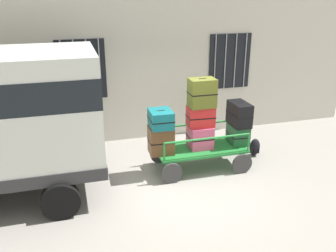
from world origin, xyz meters
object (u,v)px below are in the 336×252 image
(suitcase_midleft_bottom, at_px, (200,137))
(backpack, at_px, (255,147))
(luggage_cart, at_px, (200,152))
(suitcase_center_middle, at_px, (239,114))
(suitcase_left_middle, at_px, (161,119))
(suitcase_midleft_top, at_px, (202,93))
(suitcase_left_bottom, at_px, (161,140))
(suitcase_center_bottom, at_px, (238,134))
(suitcase_midleft_middle, at_px, (201,116))

(suitcase_midleft_bottom, bearing_deg, backpack, 8.25)
(backpack, bearing_deg, luggage_cart, -170.53)
(suitcase_center_middle, height_order, backpack, suitcase_center_middle)
(luggage_cart, bearing_deg, suitcase_left_middle, -177.92)
(suitcase_left_middle, height_order, suitcase_midleft_top, suitcase_midleft_top)
(suitcase_left_bottom, distance_m, suitcase_midleft_top, 1.35)
(suitcase_midleft_top, xyz_separation_m, backpack, (1.54, 0.26, -1.58))
(suitcase_left_bottom, xyz_separation_m, backpack, (2.47, 0.28, -0.60))
(suitcase_left_bottom, height_order, suitcase_midleft_bottom, suitcase_left_bottom)
(suitcase_midleft_top, relative_size, suitcase_center_bottom, 1.08)
(suitcase_midleft_bottom, height_order, backpack, suitcase_midleft_bottom)
(suitcase_left_bottom, height_order, backpack, suitcase_left_bottom)
(luggage_cart, relative_size, suitcase_left_bottom, 3.46)
(suitcase_center_bottom, relative_size, backpack, 1.32)
(suitcase_center_middle, bearing_deg, suitcase_midleft_top, -179.23)
(luggage_cart, relative_size, suitcase_midleft_bottom, 4.02)
(suitcase_midleft_top, height_order, backpack, suitcase_midleft_top)
(suitcase_left_bottom, bearing_deg, luggage_cart, 1.68)
(suitcase_center_middle, bearing_deg, suitcase_left_bottom, -178.89)
(suitcase_left_middle, distance_m, suitcase_center_middle, 1.86)
(suitcase_midleft_bottom, bearing_deg, suitcase_center_middle, -1.54)
(suitcase_left_bottom, bearing_deg, suitcase_midleft_top, 1.45)
(luggage_cart, bearing_deg, suitcase_midleft_bottom, 90.00)
(suitcase_midleft_bottom, bearing_deg, suitcase_midleft_middle, 90.00)
(suitcase_midleft_middle, relative_size, backpack, 1.40)
(suitcase_midleft_top, bearing_deg, suitcase_midleft_middle, 90.00)
(suitcase_left_middle, distance_m, suitcase_midleft_bottom, 1.07)
(suitcase_left_middle, distance_m, suitcase_midleft_middle, 0.93)
(luggage_cart, height_order, suitcase_center_bottom, suitcase_center_bottom)
(backpack, bearing_deg, suitcase_center_middle, -158.03)
(suitcase_midleft_top, relative_size, suitcase_center_middle, 0.95)
(luggage_cart, distance_m, suitcase_left_bottom, 1.02)
(suitcase_midleft_middle, bearing_deg, luggage_cart, -90.00)
(suitcase_midleft_top, distance_m, backpack, 2.23)
(suitcase_left_bottom, relative_size, suitcase_center_bottom, 1.05)
(suitcase_center_bottom, bearing_deg, suitcase_center_middle, 90.00)
(backpack, bearing_deg, suitcase_left_bottom, -173.43)
(luggage_cart, xyz_separation_m, backpack, (1.54, 0.26, -0.18))
(suitcase_midleft_bottom, xyz_separation_m, suitcase_center_middle, (0.93, -0.02, 0.46))
(backpack, bearing_deg, suitcase_midleft_top, -170.39)
(suitcase_center_middle, bearing_deg, suitcase_midleft_middle, 178.08)
(suitcase_left_bottom, distance_m, suitcase_center_middle, 1.90)
(suitcase_left_bottom, relative_size, suitcase_midleft_bottom, 1.16)
(luggage_cart, relative_size, suitcase_left_middle, 3.61)
(suitcase_left_middle, height_order, backpack, suitcase_left_middle)
(suitcase_left_bottom, xyz_separation_m, suitcase_midleft_middle, (0.93, 0.07, 0.44))
(suitcase_left_bottom, bearing_deg, suitcase_center_middle, 1.11)
(suitcase_midleft_bottom, bearing_deg, suitcase_left_middle, -175.85)
(suitcase_center_bottom, distance_m, suitcase_center_middle, 0.49)
(suitcase_left_bottom, xyz_separation_m, suitcase_center_middle, (1.85, 0.04, 0.41))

